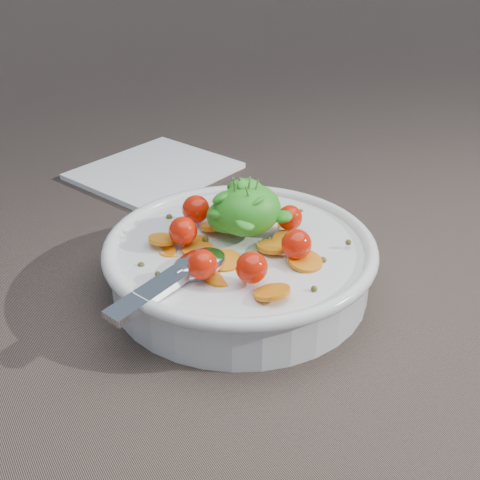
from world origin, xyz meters
TOP-DOWN VIEW (x-y plane):
  - ground at (0.00, 0.00)m, footprint 6.00×6.00m
  - bowl at (-0.03, -0.03)m, footprint 0.26×0.24m
  - napkin at (0.01, 0.25)m, footprint 0.22×0.21m

SIDE VIEW (x-z plane):
  - ground at x=0.00m, z-range 0.00..0.00m
  - napkin at x=0.01m, z-range 0.00..0.01m
  - bowl at x=-0.03m, z-range -0.02..0.08m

